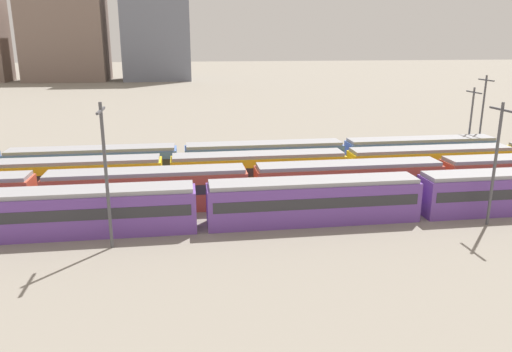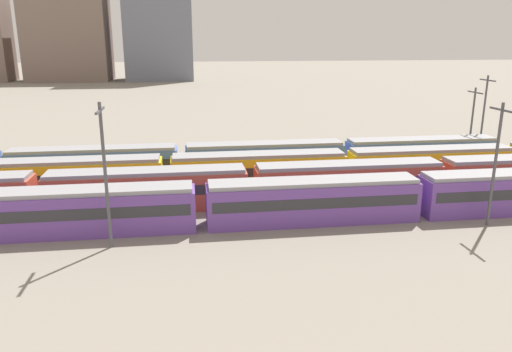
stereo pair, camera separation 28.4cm
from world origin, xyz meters
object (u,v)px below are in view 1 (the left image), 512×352
Objects in this scene: train_track_1 at (440,177)px; train_track_2 at (259,170)px; train_track_3 at (181,161)px; catenary_pole_3 at (482,114)px; catenary_pole_2 at (106,170)px; train_track_0 at (419,195)px; catenary_pole_0 at (496,159)px; catenary_pole_1 at (471,121)px.

train_track_1 is 18.15m from train_track_2.
catenary_pole_3 reaches higher than train_track_3.
catenary_pole_2 is at bearing -152.99° from catenary_pole_3.
catenary_pole_3 is (12.46, 13.59, 4.03)m from train_track_1.
catenary_pole_2 reaches higher than train_track_1.
catenary_pole_3 is (17.27, 18.79, 4.03)m from train_track_0.
train_track_1 is (4.81, 5.20, 0.00)m from train_track_0.
train_track_2 is at bearing 142.99° from catenary_pole_0.
catenary_pole_2 reaches higher than train_track_3.
train_track_1 is at bearing 15.26° from catenary_pole_2.
train_track_3 is 31.68m from catenary_pole_0.
catenary_pole_1 is at bearing 63.35° from catenary_pole_0.
catenary_pole_2 is at bearing -164.74° from train_track_1.
train_track_0 is at bearing -130.27° from catenary_pole_1.
train_track_2 is 22.25m from catenary_pole_0.
train_track_0 is 12.06× the size of catenary_pole_1.
train_track_2 is (-12.58, 10.40, 0.00)m from train_track_0.
catenary_pole_2 reaches higher than train_track_0.
catenary_pole_0 is 24.86m from catenary_pole_3.
catenary_pole_3 is (12.34, 21.58, 0.24)m from catenary_pole_0.
catenary_pole_2 is 1.01× the size of catenary_pole_3.
catenary_pole_0 is (4.92, -2.79, 3.79)m from train_track_0.
catenary_pole_2 is (-13.16, -13.53, 4.10)m from train_track_2.
catenary_pole_3 is at bearing 15.05° from catenary_pole_1.
catenary_pole_0 is 1.10× the size of catenary_pole_1.
train_track_2 and train_track_3 have the same top height.
catenary_pole_2 reaches higher than catenary_pole_3.
train_track_2 is 1.25× the size of train_track_3.
catenary_pole_0 reaches higher than train_track_3.
train_track_3 is 7.26× the size of catenary_pole_0.
train_track_2 is at bearing -164.30° from catenary_pole_3.
train_track_1 is 12.06× the size of catenary_pole_1.
catenary_pole_2 reaches higher than catenary_pole_0.
catenary_pole_1 is at bearing -164.95° from catenary_pole_3.
train_track_3 is (-8.01, 5.20, 0.00)m from train_track_2.
train_track_3 is (-20.59, 15.60, 0.00)m from train_track_0.
catenary_pole_0 is (0.12, -7.99, 3.79)m from train_track_1.
catenary_pole_0 reaches higher than train_track_1.
train_track_0 and train_track_1 have the same top height.
train_track_0 is 1.20× the size of train_track_2.
train_track_2 is at bearing -164.26° from catenary_pole_1.
train_track_1 is 1.20× the size of train_track_2.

